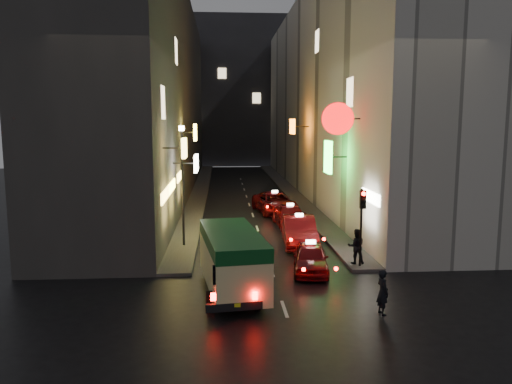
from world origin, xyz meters
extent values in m
plane|color=black|center=(0.00, 0.00, 0.00)|extent=(120.00, 120.00, 0.00)
cube|color=#373432|center=(-8.00, 34.00, 9.00)|extent=(6.00, 52.00, 18.00)
cube|color=#FFD159|center=(-3.97, 11.43, 5.33)|extent=(0.18, 1.37, 0.96)
cube|color=white|center=(-3.65, 16.24, 4.19)|extent=(0.18, 2.00, 0.96)
cube|color=yellow|center=(-4.03, 22.90, 5.84)|extent=(0.18, 1.25, 1.20)
cube|color=#FFD159|center=(-4.98, 11.65, 3.00)|extent=(0.10, 2.98, 0.55)
cube|color=yellow|center=(-4.98, 14.97, 3.00)|extent=(0.10, 3.57, 0.55)
cube|color=#FFD159|center=(-4.98, 20.02, 3.00)|extent=(0.10, 2.84, 0.55)
cube|color=#FFE5B2|center=(-4.99, 12.00, 7.50)|extent=(0.06, 1.30, 1.60)
cube|color=#FFE5B2|center=(-4.99, 20.00, 11.00)|extent=(0.06, 1.30, 1.60)
cube|color=beige|center=(8.00, 34.00, 9.00)|extent=(6.00, 52.00, 18.00)
cylinder|color=#F20A0A|center=(3.82, 12.80, 6.74)|extent=(1.66, 0.18, 1.66)
cube|color=#32FF3D|center=(3.91, 15.36, 4.58)|extent=(0.18, 1.47, 1.85)
cube|color=orange|center=(3.63, 28.04, 6.19)|extent=(0.18, 2.04, 1.23)
cube|color=white|center=(4.98, 10.47, 3.00)|extent=(0.10, 2.77, 0.55)
cube|color=#FFE5B2|center=(4.99, 15.00, 8.20)|extent=(0.06, 1.30, 1.60)
cube|color=#FFE5B2|center=(4.99, 25.00, 12.50)|extent=(0.06, 1.30, 1.60)
cube|color=#2F2F34|center=(0.00, 66.00, 11.00)|extent=(30.00, 10.00, 22.00)
cube|color=#484542|center=(-4.25, 34.00, 0.07)|extent=(1.50, 52.00, 0.15)
cube|color=#484542|center=(4.25, 34.00, 0.07)|extent=(1.50, 52.00, 0.15)
cube|color=#EEDE94|center=(-1.80, 5.83, 1.37)|extent=(2.67, 5.76, 2.04)
cube|color=#0E471C|center=(-1.80, 5.83, 2.16)|extent=(2.69, 5.79, 0.51)
cube|color=black|center=(-1.80, 6.11, 1.57)|extent=(2.40, 3.57, 0.46)
cube|color=black|center=(-1.80, 3.10, 0.49)|extent=(1.91, 0.43, 0.28)
cube|color=#FF0A05|center=(-2.50, 3.03, 0.86)|extent=(0.17, 0.06, 0.26)
cube|color=#FF0A05|center=(-1.11, 3.03, 0.86)|extent=(0.17, 0.06, 0.26)
cylinder|color=black|center=(-2.65, 7.60, 0.35)|extent=(0.20, 0.70, 0.70)
cylinder|color=black|center=(-0.95, 4.05, 0.35)|extent=(0.20, 0.70, 0.70)
imported|color=#620B0E|center=(1.70, 8.32, 0.74)|extent=(2.53, 4.86, 1.48)
cube|color=white|center=(1.70, 8.32, 1.57)|extent=(0.44, 0.24, 0.16)
sphere|color=#FF0A05|center=(1.05, 6.21, 0.76)|extent=(0.16, 0.16, 0.16)
sphere|color=#FF0A05|center=(2.35, 6.21, 0.76)|extent=(0.16, 0.16, 0.16)
imported|color=#620B0E|center=(1.94, 13.12, 0.91)|extent=(2.71, 5.86, 1.82)
cube|color=white|center=(1.94, 13.12, 1.91)|extent=(0.43, 0.21, 0.16)
sphere|color=#FF0A05|center=(1.13, 10.52, 0.94)|extent=(0.16, 0.16, 0.16)
sphere|color=#FF0A05|center=(2.74, 10.52, 0.94)|extent=(0.16, 0.16, 0.16)
imported|color=#620B0E|center=(2.12, 17.92, 0.77)|extent=(2.27, 4.95, 1.54)
cube|color=white|center=(2.12, 17.92, 1.63)|extent=(0.43, 0.21, 0.16)
sphere|color=#FF0A05|center=(1.43, 15.72, 0.79)|extent=(0.16, 0.16, 0.16)
sphere|color=#FF0A05|center=(2.80, 15.72, 0.79)|extent=(0.16, 0.16, 0.16)
imported|color=#620B0E|center=(1.65, 22.72, 0.87)|extent=(3.04, 5.72, 1.73)
cube|color=white|center=(1.65, 22.72, 1.82)|extent=(0.44, 0.24, 0.16)
sphere|color=#FF0A05|center=(0.88, 20.25, 0.89)|extent=(0.16, 0.16, 0.16)
sphere|color=#FF0A05|center=(2.41, 20.25, 0.89)|extent=(0.16, 0.16, 0.16)
imported|color=black|center=(3.30, 3.30, 0.89)|extent=(0.48, 0.65, 1.79)
imported|color=black|center=(3.91, 8.98, 1.06)|extent=(0.72, 0.48, 1.82)
cylinder|color=black|center=(4.00, 8.60, 1.90)|extent=(0.10, 0.10, 3.50)
cube|color=black|center=(4.00, 8.42, 3.20)|extent=(0.26, 0.18, 0.80)
sphere|color=#FF0A05|center=(4.00, 8.31, 3.47)|extent=(0.18, 0.18, 0.18)
sphere|color=black|center=(4.00, 8.31, 3.20)|extent=(0.17, 0.17, 0.17)
sphere|color=black|center=(4.00, 8.31, 2.93)|extent=(0.17, 0.17, 0.17)
cylinder|color=black|center=(-4.20, 13.00, 3.15)|extent=(0.12, 0.12, 6.00)
cylinder|color=#FFE5BF|center=(-4.20, 13.00, 6.25)|extent=(0.28, 0.28, 0.25)
camera|label=1|loc=(-2.17, -12.80, 6.59)|focal=35.00mm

